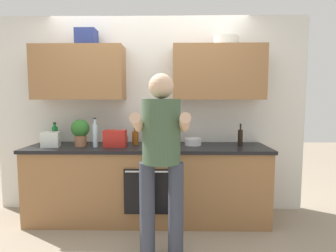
{
  "coord_description": "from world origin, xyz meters",
  "views": [
    {
      "loc": [
        0.3,
        -3.16,
        1.45
      ],
      "look_at": [
        0.25,
        -0.1,
        1.15
      ],
      "focal_mm": 28.88,
      "sensor_mm": 36.0,
      "label": 1
    }
  ],
  "objects_px": {
    "person_standing": "(161,151)",
    "grocery_bag_crisps": "(115,138)",
    "bottle_wine": "(159,136)",
    "mixing_bowl": "(193,142)",
    "potted_herb": "(80,131)",
    "cup_ceramic": "(125,140)",
    "grocery_bag_produce": "(51,140)",
    "bottle_water": "(95,135)",
    "knife_block": "(170,134)",
    "bottle_soy": "(240,137)",
    "bottle_soda": "(55,134)",
    "bottle_syrup": "(135,137)"
  },
  "relations": [
    {
      "from": "person_standing",
      "to": "grocery_bag_crisps",
      "type": "relative_size",
      "value": 6.53
    },
    {
      "from": "bottle_wine",
      "to": "mixing_bowl",
      "type": "relative_size",
      "value": 1.56
    },
    {
      "from": "person_standing",
      "to": "potted_herb",
      "type": "bearing_deg",
      "value": 141.8
    },
    {
      "from": "cup_ceramic",
      "to": "grocery_bag_produce",
      "type": "bearing_deg",
      "value": -161.78
    },
    {
      "from": "bottle_wine",
      "to": "bottle_water",
      "type": "height_order",
      "value": "bottle_water"
    },
    {
      "from": "mixing_bowl",
      "to": "potted_herb",
      "type": "xyz_separation_m",
      "value": [
        -1.34,
        -0.1,
        0.14
      ]
    },
    {
      "from": "bottle_water",
      "to": "mixing_bowl",
      "type": "height_order",
      "value": "bottle_water"
    },
    {
      "from": "bottle_water",
      "to": "knife_block",
      "type": "bearing_deg",
      "value": 11.79
    },
    {
      "from": "grocery_bag_produce",
      "to": "bottle_soy",
      "type": "bearing_deg",
      "value": 2.9
    },
    {
      "from": "potted_herb",
      "to": "grocery_bag_produce",
      "type": "height_order",
      "value": "potted_herb"
    },
    {
      "from": "cup_ceramic",
      "to": "grocery_bag_crisps",
      "type": "xyz_separation_m",
      "value": [
        -0.07,
        -0.24,
        0.05
      ]
    },
    {
      "from": "grocery_bag_crisps",
      "to": "bottle_soy",
      "type": "bearing_deg",
      "value": 3.16
    },
    {
      "from": "mixing_bowl",
      "to": "cup_ceramic",
      "type": "bearing_deg",
      "value": 172.19
    },
    {
      "from": "grocery_bag_produce",
      "to": "potted_herb",
      "type": "bearing_deg",
      "value": 9.18
    },
    {
      "from": "person_standing",
      "to": "grocery_bag_crisps",
      "type": "bearing_deg",
      "value": 127.22
    },
    {
      "from": "mixing_bowl",
      "to": "bottle_water",
      "type": "bearing_deg",
      "value": -172.67
    },
    {
      "from": "cup_ceramic",
      "to": "potted_herb",
      "type": "distance_m",
      "value": 0.55
    },
    {
      "from": "bottle_water",
      "to": "bottle_soy",
      "type": "xyz_separation_m",
      "value": [
        1.71,
        0.11,
        -0.04
      ]
    },
    {
      "from": "bottle_wine",
      "to": "cup_ceramic",
      "type": "height_order",
      "value": "bottle_wine"
    },
    {
      "from": "bottle_water",
      "to": "grocery_bag_crisps",
      "type": "bearing_deg",
      "value": 6.61
    },
    {
      "from": "bottle_soda",
      "to": "grocery_bag_produce",
      "type": "height_order",
      "value": "bottle_soda"
    },
    {
      "from": "cup_ceramic",
      "to": "bottle_soda",
      "type": "bearing_deg",
      "value": 178.77
    },
    {
      "from": "bottle_wine",
      "to": "cup_ceramic",
      "type": "relative_size",
      "value": 3.6
    },
    {
      "from": "bottle_soda",
      "to": "grocery_bag_produce",
      "type": "relative_size",
      "value": 1.36
    },
    {
      "from": "knife_block",
      "to": "bottle_soy",
      "type": "bearing_deg",
      "value": -5.02
    },
    {
      "from": "cup_ceramic",
      "to": "potted_herb",
      "type": "height_order",
      "value": "potted_herb"
    },
    {
      "from": "bottle_wine",
      "to": "bottle_soy",
      "type": "distance_m",
      "value": 0.98
    },
    {
      "from": "bottle_syrup",
      "to": "bottle_soy",
      "type": "distance_m",
      "value": 1.27
    },
    {
      "from": "bottle_soda",
      "to": "cup_ceramic",
      "type": "distance_m",
      "value": 0.9
    },
    {
      "from": "person_standing",
      "to": "knife_block",
      "type": "distance_m",
      "value": 0.91
    },
    {
      "from": "potted_herb",
      "to": "grocery_bag_produce",
      "type": "bearing_deg",
      "value": -170.82
    },
    {
      "from": "grocery_bag_produce",
      "to": "bottle_wine",
      "type": "bearing_deg",
      "value": -0.67
    },
    {
      "from": "person_standing",
      "to": "bottle_water",
      "type": "height_order",
      "value": "person_standing"
    },
    {
      "from": "bottle_soda",
      "to": "cup_ceramic",
      "type": "height_order",
      "value": "bottle_soda"
    },
    {
      "from": "bottle_wine",
      "to": "grocery_bag_crisps",
      "type": "distance_m",
      "value": 0.52
    },
    {
      "from": "bottle_water",
      "to": "potted_herb",
      "type": "xyz_separation_m",
      "value": [
        -0.19,
        0.05,
        0.04
      ]
    },
    {
      "from": "bottle_soy",
      "to": "mixing_bowl",
      "type": "distance_m",
      "value": 0.56
    },
    {
      "from": "mixing_bowl",
      "to": "potted_herb",
      "type": "bearing_deg",
      "value": -175.75
    },
    {
      "from": "bottle_water",
      "to": "knife_block",
      "type": "xyz_separation_m",
      "value": [
        0.87,
        0.18,
        -0.01
      ]
    },
    {
      "from": "bottle_water",
      "to": "bottle_soda",
      "type": "distance_m",
      "value": 0.66
    },
    {
      "from": "bottle_soy",
      "to": "bottle_syrup",
      "type": "bearing_deg",
      "value": 176.03
    },
    {
      "from": "mixing_bowl",
      "to": "grocery_bag_crisps",
      "type": "relative_size",
      "value": 0.79
    },
    {
      "from": "bottle_soy",
      "to": "grocery_bag_crisps",
      "type": "relative_size",
      "value": 1.03
    },
    {
      "from": "cup_ceramic",
      "to": "knife_block",
      "type": "distance_m",
      "value": 0.58
    },
    {
      "from": "bottle_soda",
      "to": "potted_herb",
      "type": "relative_size",
      "value": 0.83
    },
    {
      "from": "bottle_water",
      "to": "bottle_syrup",
      "type": "bearing_deg",
      "value": 23.97
    },
    {
      "from": "knife_block",
      "to": "bottle_syrup",
      "type": "bearing_deg",
      "value": 178.08
    },
    {
      "from": "bottle_soy",
      "to": "grocery_bag_produce",
      "type": "bearing_deg",
      "value": -177.1
    },
    {
      "from": "cup_ceramic",
      "to": "knife_block",
      "type": "bearing_deg",
      "value": -8.23
    },
    {
      "from": "bottle_soy",
      "to": "knife_block",
      "type": "height_order",
      "value": "knife_block"
    }
  ]
}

